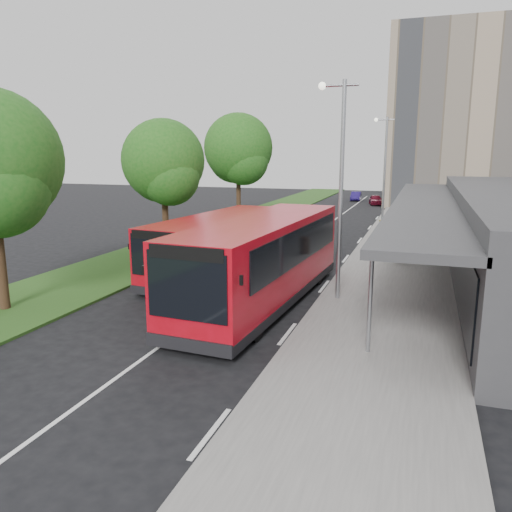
% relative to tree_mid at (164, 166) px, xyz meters
% --- Properties ---
extents(ground, '(120.00, 120.00, 0.00)m').
position_rel_tree_mid_xyz_m(ground, '(7.01, -9.05, -4.85)').
color(ground, black).
rests_on(ground, ground).
extents(pavement, '(5.00, 80.00, 0.15)m').
position_rel_tree_mid_xyz_m(pavement, '(13.01, 10.95, -4.77)').
color(pavement, slate).
rests_on(pavement, ground).
extents(grass_verge, '(5.00, 80.00, 0.10)m').
position_rel_tree_mid_xyz_m(grass_verge, '(0.01, 10.95, -4.80)').
color(grass_verge, '#244B18').
rests_on(grass_verge, ground).
extents(lane_centre_line, '(0.12, 70.00, 0.01)m').
position_rel_tree_mid_xyz_m(lane_centre_line, '(7.01, 5.95, -4.84)').
color(lane_centre_line, silver).
rests_on(lane_centre_line, ground).
extents(kerb_dashes, '(0.12, 56.00, 0.01)m').
position_rel_tree_mid_xyz_m(kerb_dashes, '(10.31, 9.95, -4.84)').
color(kerb_dashes, silver).
rests_on(kerb_dashes, ground).
extents(office_block, '(22.00, 12.00, 18.00)m').
position_rel_tree_mid_xyz_m(office_block, '(21.01, 32.95, 4.15)').
color(office_block, tan).
rests_on(office_block, ground).
extents(station_building, '(7.70, 26.00, 4.00)m').
position_rel_tree_mid_xyz_m(station_building, '(17.87, -1.05, -2.81)').
color(station_building, '#323235').
rests_on(station_building, ground).
extents(tree_mid, '(4.67, 4.67, 7.51)m').
position_rel_tree_mid_xyz_m(tree_mid, '(0.00, 0.00, 0.00)').
color(tree_mid, '#342214').
rests_on(tree_mid, ground).
extents(tree_far, '(5.39, 5.39, 8.67)m').
position_rel_tree_mid_xyz_m(tree_far, '(-0.00, 12.00, 0.75)').
color(tree_far, '#342214').
rests_on(tree_far, ground).
extents(lamp_post_near, '(1.44, 0.28, 8.00)m').
position_rel_tree_mid_xyz_m(lamp_post_near, '(11.13, -7.05, -0.13)').
color(lamp_post_near, gray).
rests_on(lamp_post_near, pavement).
extents(lamp_post_far, '(1.44, 0.28, 8.00)m').
position_rel_tree_mid_xyz_m(lamp_post_far, '(11.13, 12.95, -0.13)').
color(lamp_post_far, gray).
rests_on(lamp_post_far, pavement).
extents(bus_main, '(3.57, 11.54, 3.23)m').
position_rel_tree_mid_xyz_m(bus_main, '(8.59, -8.23, -3.19)').
color(bus_main, '#AE0918').
rests_on(bus_main, ground).
extents(bus_second, '(3.42, 9.94, 2.76)m').
position_rel_tree_mid_xyz_m(bus_second, '(5.07, -4.48, -3.43)').
color(bus_second, '#AE0918').
rests_on(bus_second, ground).
extents(litter_bin, '(0.52, 0.52, 0.91)m').
position_rel_tree_mid_xyz_m(litter_bin, '(13.01, 0.59, -4.24)').
color(litter_bin, '#392417').
rests_on(litter_bin, pavement).
extents(bollard, '(0.20, 0.20, 1.11)m').
position_rel_tree_mid_xyz_m(bollard, '(11.50, 8.05, -4.14)').
color(bollard, yellow).
rests_on(bollard, pavement).
extents(car_near, '(1.89, 3.43, 1.10)m').
position_rel_tree_mid_xyz_m(car_near, '(9.09, 30.31, -4.30)').
color(car_near, maroon).
rests_on(car_near, ground).
extents(car_far, '(1.25, 3.20, 1.04)m').
position_rel_tree_mid_xyz_m(car_far, '(6.39, 34.61, -4.33)').
color(car_far, navy).
rests_on(car_far, ground).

